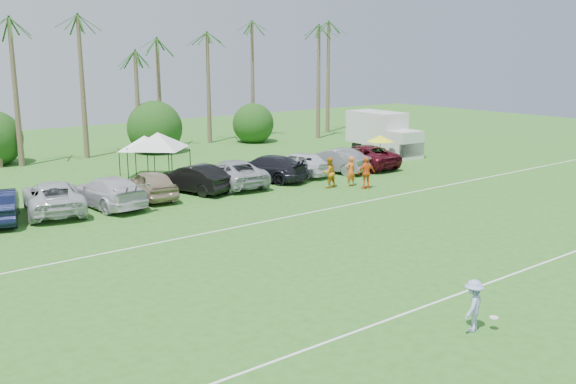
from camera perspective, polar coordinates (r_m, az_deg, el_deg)
ground at (r=22.46m, az=19.33°, el=-9.93°), size 120.00×120.00×0.00m
field_lines at (r=27.25m, az=5.06°, el=-5.28°), size 80.00×12.10×0.01m
palm_tree_4 at (r=50.80m, az=-22.68°, el=10.61°), size 2.40×2.40×8.90m
palm_tree_5 at (r=52.02m, az=-18.44°, el=11.91°), size 2.40×2.40×9.90m
palm_tree_6 at (r=53.53m, az=-14.38°, el=13.08°), size 2.40×2.40×10.90m
palm_tree_7 at (r=55.30m, az=-10.53°, el=14.10°), size 2.40×2.40×11.90m
palm_tree_8 at (r=57.79m, az=-5.95°, el=11.60°), size 2.40×2.40×8.90m
palm_tree_9 at (r=60.59m, az=-1.87°, el=12.52°), size 2.40×2.40×9.90m
palm_tree_10 at (r=63.68m, az=1.85°, el=13.29°), size 2.40×2.40×10.90m
palm_tree_11 at (r=66.34m, az=4.59°, el=13.96°), size 2.40×2.40×11.90m
bush_tree_2 at (r=55.65m, az=-12.51°, el=5.47°), size 4.00×4.00×4.00m
bush_tree_3 at (r=60.61m, az=-3.92°, el=6.29°), size 4.00×4.00×4.00m
sideline_player_a at (r=40.09m, az=5.60°, el=1.84°), size 0.72×0.51×1.87m
sideline_player_b at (r=39.54m, az=3.67°, el=1.74°), size 0.99×0.81×1.89m
sideline_player_c at (r=39.43m, az=6.98°, el=1.70°), size 1.24×0.78×1.97m
box_truck at (r=52.77m, az=8.47°, el=5.29°), size 2.86×6.75×3.41m
canopy_tent_left at (r=42.09m, az=-11.53°, el=5.22°), size 4.56×4.56×3.69m
canopy_tent_right at (r=43.69m, az=-12.66°, el=4.90°), size 3.99×3.99×3.23m
market_umbrella at (r=47.61m, az=8.21°, el=4.73°), size 1.99×1.99×2.22m
frisbee_player at (r=20.30m, az=16.13°, el=-9.68°), size 1.26×0.98×1.61m
parked_car_2 at (r=35.57m, az=-20.17°, el=-0.42°), size 3.97×6.42×1.66m
parked_car_3 at (r=35.96m, az=-15.74°, el=0.02°), size 2.85×5.90×1.66m
parked_car_4 at (r=37.42m, az=-12.10°, el=0.68°), size 2.57×5.08×1.66m
parked_car_5 at (r=38.66m, az=-8.44°, el=1.20°), size 3.11×5.32×1.66m
parked_car_6 at (r=40.16m, az=-5.13°, el=1.71°), size 3.30×6.20×1.66m
parked_car_7 at (r=41.69m, az=-1.96°, el=2.15°), size 4.26×6.16×1.66m
parked_car_8 at (r=43.34m, az=0.97°, el=2.55°), size 2.79×5.13×1.66m
parked_car_9 at (r=44.73m, az=4.12°, el=2.83°), size 2.94×5.31×1.66m
parked_car_10 at (r=46.66m, az=6.55°, el=3.18°), size 2.79×5.98×1.66m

